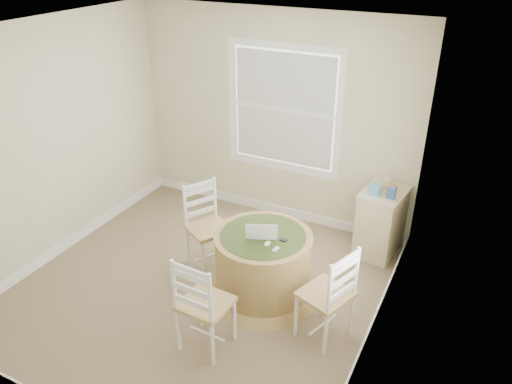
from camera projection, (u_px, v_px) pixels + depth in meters
The scene contains 14 objects.
room at pixel (216, 174), 4.71m from camera, with size 3.64×3.64×2.64m.
round_table at pixel (263, 262), 5.01m from camera, with size 1.16×1.16×0.70m.
chair_left at pixel (209, 228), 5.40m from camera, with size 0.42×0.40×0.95m, color white, non-canonical shape.
chair_near at pixel (205, 303), 4.32m from camera, with size 0.42×0.40×0.95m, color white, non-canonical shape.
chair_right at pixel (326, 294), 4.42m from camera, with size 0.42×0.40×0.95m, color white, non-canonical shape.
laptop at pixel (262, 234), 4.84m from camera, with size 0.38×0.36×0.21m.
mouse at pixel (267, 244), 4.73m from camera, with size 0.05×0.09×0.03m, color white.
phone at pixel (276, 250), 4.65m from camera, with size 0.04×0.09×0.02m, color #B7BABF.
keys at pixel (283, 240), 4.78m from camera, with size 0.06×0.05×0.03m, color black.
corner_chest at pixel (380, 222), 5.67m from camera, with size 0.51×0.65×0.79m.
tissue_box at pixel (374, 189), 5.41m from camera, with size 0.12×0.12×0.10m, color #599DCC.
box_yellow at pixel (390, 187), 5.50m from camera, with size 0.15×0.10×0.06m, color #C08D44.
box_blue at pixel (392, 193), 5.32m from camera, with size 0.08×0.08×0.12m, color #325697.
cup_cream at pixel (388, 182), 5.58m from camera, with size 0.07×0.07×0.09m, color beige.
Camera 1 is at (2.41, -3.46, 3.33)m, focal length 35.00 mm.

